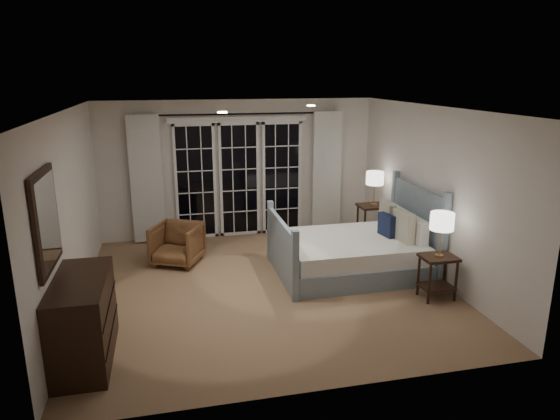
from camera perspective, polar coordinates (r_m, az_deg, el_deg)
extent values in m
plane|color=#936F4F|center=(7.21, -1.58, -8.71)|extent=(5.00, 5.00, 0.00)
plane|color=white|center=(6.60, -1.74, 11.51)|extent=(5.00, 5.00, 0.00)
cube|color=silver|center=(6.79, -22.81, -0.30)|extent=(0.02, 5.00, 2.50)
cube|color=silver|center=(7.68, 16.98, 1.94)|extent=(0.02, 5.00, 2.50)
cube|color=silver|center=(9.21, -4.72, 4.71)|extent=(5.00, 0.02, 2.50)
cube|color=silver|center=(4.49, 4.65, -6.79)|extent=(5.00, 0.02, 2.50)
cube|color=black|center=(9.14, -9.63, 3.19)|extent=(0.66, 0.02, 2.02)
cube|color=black|center=(9.22, -4.66, 3.46)|extent=(0.66, 0.02, 2.02)
cube|color=black|center=(9.37, 0.20, 3.69)|extent=(0.66, 0.02, 2.02)
cube|color=white|center=(9.04, -4.80, 10.27)|extent=(2.50, 0.04, 0.10)
cylinder|color=black|center=(8.98, -4.76, 10.88)|extent=(3.50, 0.03, 0.03)
cube|color=silver|center=(9.03, -15.02, 3.38)|extent=(0.55, 0.10, 2.25)
cube|color=silver|center=(9.49, 5.34, 4.39)|extent=(0.55, 0.10, 2.25)
cylinder|color=white|center=(7.38, 3.57, 11.81)|extent=(0.12, 0.12, 0.01)
cylinder|color=white|center=(6.12, -6.62, 11.02)|extent=(0.12, 0.12, 0.01)
cube|color=gray|center=(7.73, 7.97, -6.00)|extent=(2.02, 1.58, 0.30)
cube|color=silver|center=(7.63, 8.04, -4.10)|extent=(1.96, 1.52, 0.25)
cube|color=gray|center=(8.00, 15.30, -1.93)|extent=(0.06, 1.58, 1.28)
cube|color=gray|center=(7.32, 0.16, -4.59)|extent=(0.06, 1.58, 0.89)
cube|color=silver|center=(7.61, 15.13, -2.14)|extent=(0.14, 0.60, 0.36)
cube|color=silver|center=(8.16, 13.06, -0.84)|extent=(0.14, 0.60, 0.36)
cube|color=beige|center=(7.56, 13.94, -1.82)|extent=(0.16, 0.46, 0.45)
cube|color=beige|center=(8.04, 12.17, -0.69)|extent=(0.16, 0.46, 0.45)
cube|color=#141B38|center=(7.76, 12.07, -1.70)|extent=(0.15, 0.35, 0.34)
cube|color=black|center=(6.97, 17.70, -5.20)|extent=(0.46, 0.37, 0.04)
cube|color=black|center=(7.12, 17.43, -8.33)|extent=(0.42, 0.33, 0.03)
cylinder|color=black|center=(6.87, 16.71, -8.08)|extent=(0.04, 0.04, 0.57)
cylinder|color=black|center=(7.06, 19.48, -7.68)|extent=(0.04, 0.04, 0.57)
cylinder|color=black|center=(7.10, 15.55, -7.20)|extent=(0.04, 0.04, 0.57)
cylinder|color=black|center=(7.29, 18.25, -6.83)|extent=(0.04, 0.04, 0.57)
cube|color=black|center=(9.00, 10.64, 0.45)|extent=(0.53, 0.43, 0.04)
cube|color=black|center=(9.13, 10.49, -2.45)|extent=(0.49, 0.38, 0.03)
cylinder|color=black|center=(8.85, 9.64, -2.03)|extent=(0.04, 0.04, 0.66)
cylinder|color=black|center=(9.03, 12.26, -1.83)|extent=(0.04, 0.04, 0.66)
cylinder|color=black|center=(9.15, 8.83, -1.42)|extent=(0.04, 0.04, 0.66)
cylinder|color=black|center=(9.32, 11.39, -1.23)|extent=(0.04, 0.04, 0.66)
cylinder|color=tan|center=(6.96, 17.72, -4.97)|extent=(0.12, 0.12, 0.02)
cylinder|color=tan|center=(6.90, 17.84, -3.53)|extent=(0.02, 0.02, 0.35)
cylinder|color=white|center=(6.82, 18.04, -1.23)|extent=(0.31, 0.31, 0.23)
cylinder|color=tan|center=(8.99, 10.65, 0.64)|extent=(0.12, 0.12, 0.02)
cylinder|color=tan|center=(8.94, 10.71, 1.79)|extent=(0.02, 0.02, 0.35)
cylinder|color=white|center=(8.88, 10.80, 3.60)|extent=(0.31, 0.31, 0.23)
imported|color=brown|center=(8.10, -11.67, -3.82)|extent=(0.94, 0.95, 0.65)
cube|color=black|center=(5.72, -21.54, -11.57)|extent=(0.53, 1.28, 0.91)
cube|color=black|center=(5.75, -18.64, -12.87)|extent=(0.01, 1.26, 0.01)
cube|color=black|center=(5.62, -18.90, -10.17)|extent=(0.01, 1.26, 0.01)
cube|color=black|center=(5.38, -25.19, -1.11)|extent=(0.04, 0.85, 1.00)
cube|color=white|center=(5.38, -24.93, -1.10)|extent=(0.01, 0.73, 0.88)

